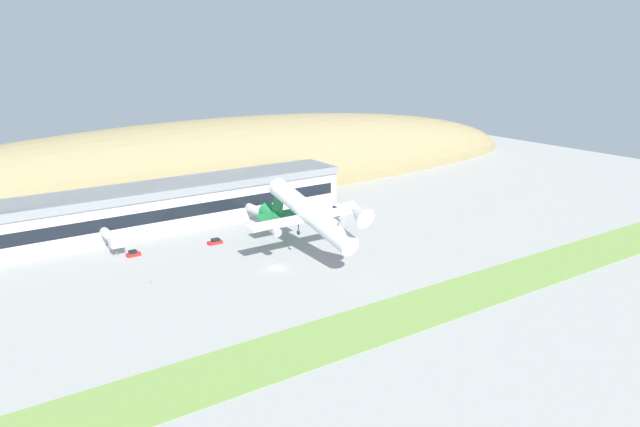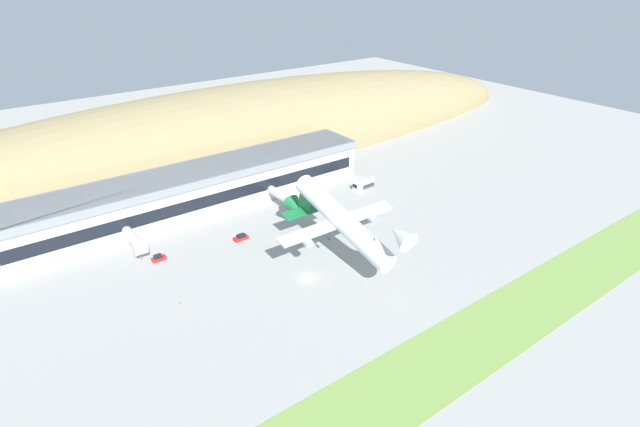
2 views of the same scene
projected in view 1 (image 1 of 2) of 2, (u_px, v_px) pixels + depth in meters
The scene contains 13 objects.
ground_plane at pixel (276, 268), 157.35m from camera, with size 435.42×435.42×0.00m, color #9E9E99.
grass_strip_foreground at pixel (374, 324), 126.87m from camera, with size 391.88×16.05×0.08m, color #759947.
hill_backdrop at pixel (219, 186), 244.54m from camera, with size 319.15×57.19×52.47m, color #8E7F56.
terminal_building at pixel (174, 201), 192.47m from camera, with size 113.69×17.69×13.09m.
jetway_0 at pixel (112, 238), 168.23m from camera, with size 3.38×12.33×5.43m.
jetway_1 at pixel (261, 212), 192.58m from camera, with size 3.38×14.05×5.43m.
cargo_airplane at pixel (309, 214), 161.45m from camera, with size 34.29×46.76×16.00m.
service_car_0 at pixel (133, 254), 165.89m from camera, with size 3.61×1.77×1.63m.
service_car_1 at pixel (215, 242), 175.71m from camera, with size 4.07×1.87×1.55m.
service_car_2 at pixel (290, 222), 194.58m from camera, with size 4.64×1.95×1.42m.
fuel_truck at pixel (344, 207), 208.08m from camera, with size 8.47×2.79×3.13m.
traffic_cone_0 at pixel (348, 227), 190.60m from camera, with size 0.52×0.52×0.58m.
traffic_cone_1 at pixel (151, 281), 148.41m from camera, with size 0.52×0.52×0.58m.
Camera 1 is at (-75.17, -127.45, 56.37)m, focal length 35.00 mm.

